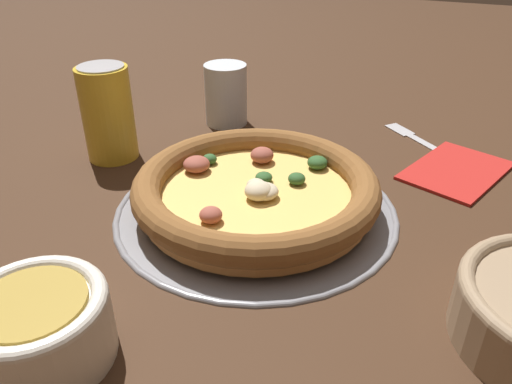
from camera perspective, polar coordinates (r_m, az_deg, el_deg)
The scene contains 8 objects.
ground_plane at distance 0.56m, azimuth 0.00°, elevation -2.12°, with size 3.00×3.00×0.00m, color #3D2616.
pizza_tray at distance 0.56m, azimuth 0.00°, elevation -1.88°, with size 0.31×0.31×0.01m.
pizza at distance 0.54m, azimuth -0.02°, elevation 0.29°, with size 0.27×0.27×0.04m.
bowl_near at distance 0.41m, azimuth -23.69°, elevation -13.76°, with size 0.11×0.11×0.06m.
drinking_cup at distance 0.77m, azimuth -3.47°, elevation 11.06°, with size 0.06×0.06×0.09m.
napkin at distance 0.68m, azimuth 21.96°, elevation 2.42°, with size 0.17×0.14×0.01m.
fork at distance 0.75m, azimuth 18.81°, elevation 5.28°, with size 0.13×0.15×0.00m.
beverage_can at distance 0.68m, azimuth -16.59°, elevation 8.62°, with size 0.07×0.07×0.12m.
Camera 1 is at (0.43, 0.18, 0.30)m, focal length 35.00 mm.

